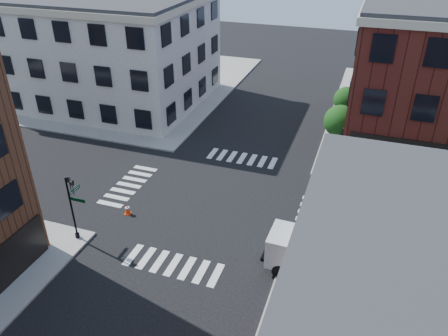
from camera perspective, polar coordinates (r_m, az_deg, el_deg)
ground at (r=31.79m, az=-1.33°, el=-4.45°), size 120.00×120.00×0.00m
sidewalk_nw at (r=57.53m, az=-14.06°, el=10.96°), size 30.00×30.00×0.15m
building_nw at (r=50.97m, az=-15.85°, el=14.72°), size 22.00×16.00×11.00m
tree_near at (r=37.59m, az=14.98°, el=5.72°), size 2.69×2.69×4.49m
tree_far at (r=43.27m, az=15.76°, el=8.41°), size 2.43×2.43×4.07m
signal_pole at (r=28.33m, az=-19.16°, el=-4.14°), size 1.29×1.24×4.60m
box_truck at (r=25.34m, az=14.74°, el=-10.85°), size 7.77×2.55×3.48m
traffic_cone at (r=31.10m, az=-12.51°, el=-5.30°), size 0.45×0.45×0.78m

